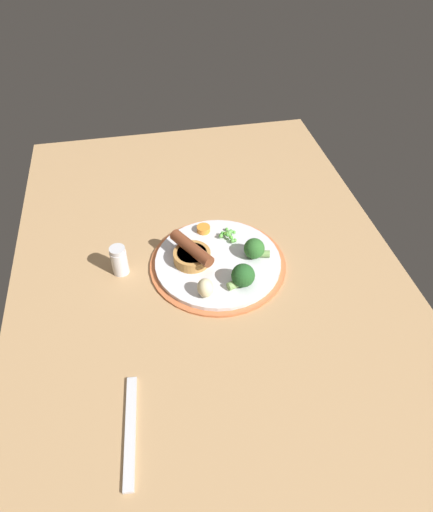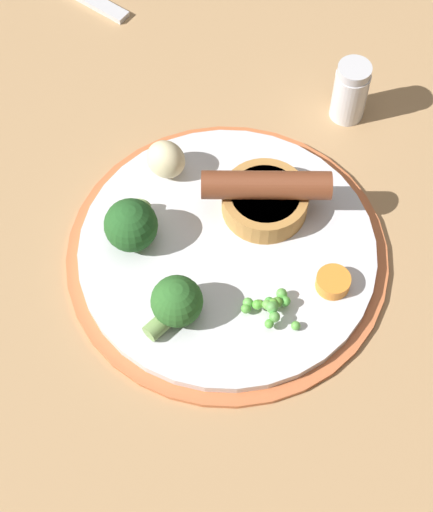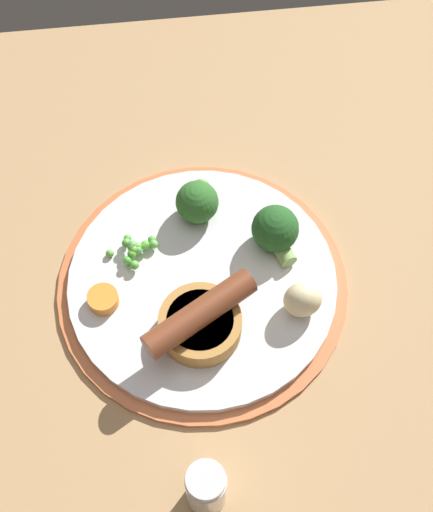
{
  "view_description": "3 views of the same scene",
  "coord_description": "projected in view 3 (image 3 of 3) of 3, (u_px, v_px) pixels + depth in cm",
  "views": [
    {
      "loc": [
        -69.24,
        11.11,
        70.37
      ],
      "look_at": [
        -3.7,
        -1.8,
        6.25
      ],
      "focal_mm": 32.0,
      "sensor_mm": 36.0,
      "label": 1
    },
    {
      "loc": [
        15.6,
        -35.32,
        68.4
      ],
      "look_at": [
        -3.04,
        -3.96,
        5.49
      ],
      "focal_mm": 60.0,
      "sensor_mm": 36.0,
      "label": 2
    },
    {
      "loc": [
        -0.51,
        29.87,
        65.3
      ],
      "look_at": [
        -4.54,
        -3.77,
        5.96
      ],
      "focal_mm": 50.0,
      "sensor_mm": 36.0,
      "label": 3
    }
  ],
  "objects": [
    {
      "name": "dining_table",
      "position": [
        175.0,
        316.0,
        0.7
      ],
      "size": [
        110.0,
        80.0,
        3.0
      ],
      "primitive_type": "cube",
      "color": "tan",
      "rests_on": "ground"
    },
    {
      "name": "dinner_plate",
      "position": [
        202.0,
        283.0,
        0.7
      ],
      "size": [
        28.37,
        28.37,
        1.4
      ],
      "color": "#CC6B3D",
      "rests_on": "dining_table"
    },
    {
      "name": "sausage_pudding",
      "position": [
        200.0,
        321.0,
        0.64
      ],
      "size": [
        10.9,
        7.78,
        4.83
      ],
      "rotation": [
        0.0,
        0.0,
        0.53
      ],
      "color": "#BC8442",
      "rests_on": "dinner_plate"
    },
    {
      "name": "pea_pile",
      "position": [
        135.0,
        249.0,
        0.69
      ],
      "size": [
        5.2,
        3.87,
        1.92
      ],
      "color": "#62B84A",
      "rests_on": "dinner_plate"
    },
    {
      "name": "broccoli_floret_near",
      "position": [
        197.0,
        201.0,
        0.71
      ],
      "size": [
        4.32,
        5.53,
        4.32
      ],
      "rotation": [
        0.0,
        0.0,
        1.32
      ],
      "color": "#2D6628",
      "rests_on": "dinner_plate"
    },
    {
      "name": "broccoli_floret_far",
      "position": [
        276.0,
        230.0,
        0.69
      ],
      "size": [
        4.66,
        5.68,
        4.66
      ],
      "rotation": [
        0.0,
        0.0,
        5.03
      ],
      "color": "#235623",
      "rests_on": "dinner_plate"
    },
    {
      "name": "potato_chunk_0",
      "position": [
        303.0,
        300.0,
        0.66
      ],
      "size": [
        3.76,
        3.3,
        3.76
      ],
      "primitive_type": "ellipsoid",
      "rotation": [
        0.0,
        0.0,
        0.05
      ],
      "color": "beige",
      "rests_on": "dinner_plate"
    },
    {
      "name": "carrot_slice_0",
      "position": [
        103.0,
        299.0,
        0.67
      ],
      "size": [
        4.15,
        4.15,
        1.28
      ],
      "primitive_type": "cylinder",
      "rotation": [
        0.0,
        0.0,
        2.34
      ],
      "color": "orange",
      "rests_on": "dinner_plate"
    },
    {
      "name": "salt_shaker",
      "position": [
        206.0,
        488.0,
        0.57
      ],
      "size": [
        3.34,
        3.34,
        6.54
      ],
      "color": "silver",
      "rests_on": "dining_table"
    }
  ]
}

